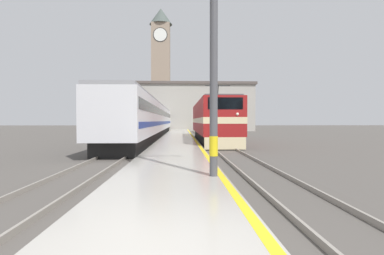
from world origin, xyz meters
TOP-DOWN VIEW (x-y plane):
  - ground_plane at (0.00, 30.00)m, footprint 200.00×200.00m
  - platform at (0.00, 25.00)m, footprint 3.42×140.00m
  - rail_track_near at (3.25, 25.00)m, footprint 2.84×140.00m
  - rail_track_far at (-3.22, 25.00)m, footprint 2.84×140.00m
  - locomotive_train at (3.25, 24.28)m, footprint 2.92×17.46m
  - passenger_train at (-3.22, 33.17)m, footprint 2.92×45.12m
  - catenary_mast at (1.40, 5.05)m, footprint 2.22×0.26m
  - clock_tower at (-4.30, 64.87)m, footprint 5.13×5.13m
  - station_building at (2.56, 57.37)m, footprint 24.59×9.40m

SIDE VIEW (x-z plane):
  - ground_plane at x=0.00m, z-range 0.00..0.00m
  - rail_track_near at x=3.25m, z-range -0.05..0.11m
  - rail_track_far at x=-3.22m, z-range -0.05..0.11m
  - platform at x=0.00m, z-range 0.00..0.32m
  - locomotive_train at x=3.25m, z-range -0.44..4.38m
  - passenger_train at x=-3.22m, z-range 0.15..4.09m
  - catenary_mast at x=1.40m, z-range 0.30..9.11m
  - station_building at x=2.56m, z-range 0.02..9.54m
  - clock_tower at x=-4.30m, z-range 0.86..28.46m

